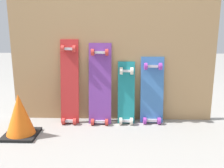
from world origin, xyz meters
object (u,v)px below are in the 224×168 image
skateboard_purple (100,87)px  skateboard_blue (152,93)px  skateboard_red (70,85)px  traffic_cone (20,116)px  skateboard_teal (126,96)px

skateboard_purple → skateboard_blue: size_ratio=1.19×
skateboard_red → skateboard_blue: bearing=1.4°
traffic_cone → skateboard_purple: bearing=27.9°
skateboard_teal → skateboard_blue: 0.25m
skateboard_blue → traffic_cone: bearing=-162.2°
skateboard_red → traffic_cone: skateboard_red is taller
skateboard_teal → traffic_cone: skateboard_teal is taller
skateboard_purple → traffic_cone: skateboard_purple is taller
skateboard_red → skateboard_teal: size_ratio=1.32×
skateboard_teal → skateboard_blue: bearing=3.8°
skateboard_blue → skateboard_red: bearing=-178.6°
skateboard_red → skateboard_blue: size_ratio=1.23×
skateboard_purple → skateboard_blue: skateboard_purple is taller
skateboard_red → traffic_cone: bearing=-136.0°
skateboard_red → skateboard_purple: (0.29, -0.00, -0.02)m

